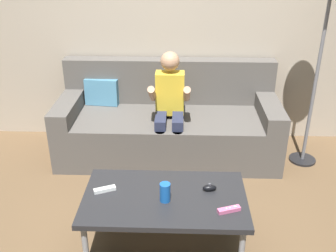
# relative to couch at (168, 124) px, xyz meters

# --- Properties ---
(ground_plane) EXTENTS (10.36, 10.36, 0.00)m
(ground_plane) POSITION_rel_couch_xyz_m (-0.08, -1.35, -0.29)
(ground_plane) COLOR brown
(wall_back) EXTENTS (5.18, 0.05, 2.50)m
(wall_back) POSITION_rel_couch_xyz_m (-0.08, 0.39, 0.96)
(wall_back) COLOR #B2A38E
(wall_back) RESTS_ON ground
(couch) EXTENTS (2.00, 0.80, 0.84)m
(couch) POSITION_rel_couch_xyz_m (0.00, 0.00, 0.00)
(couch) COLOR #56514C
(couch) RESTS_ON ground
(person_seated_on_couch) EXTENTS (0.35, 0.43, 1.01)m
(person_seated_on_couch) POSITION_rel_couch_xyz_m (0.02, -0.19, 0.28)
(person_seated_on_couch) COLOR #282D47
(person_seated_on_couch) RESTS_ON ground
(coffee_table) EXTENTS (1.02, 0.60, 0.42)m
(coffee_table) POSITION_rel_couch_xyz_m (0.03, -1.32, 0.10)
(coffee_table) COLOR #232326
(coffee_table) RESTS_ON ground
(game_remote_white_near_edge) EXTENTS (0.14, 0.09, 0.03)m
(game_remote_white_near_edge) POSITION_rel_couch_xyz_m (-0.35, -1.28, 0.15)
(game_remote_white_near_edge) COLOR white
(game_remote_white_near_edge) RESTS_ON coffee_table
(nunchuk_black) EXTENTS (0.09, 0.05, 0.05)m
(nunchuk_black) POSITION_rel_couch_xyz_m (0.31, -1.25, 0.15)
(nunchuk_black) COLOR black
(nunchuk_black) RESTS_ON coffee_table
(game_remote_pink_far_corner) EXTENTS (0.14, 0.08, 0.03)m
(game_remote_pink_far_corner) POSITION_rel_couch_xyz_m (0.42, -1.45, 0.15)
(game_remote_pink_far_corner) COLOR pink
(game_remote_pink_far_corner) RESTS_ON coffee_table
(soda_can) EXTENTS (0.07, 0.07, 0.12)m
(soda_can) POSITION_rel_couch_xyz_m (0.03, -1.36, 0.19)
(soda_can) COLOR #1959B2
(soda_can) RESTS_ON coffee_table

